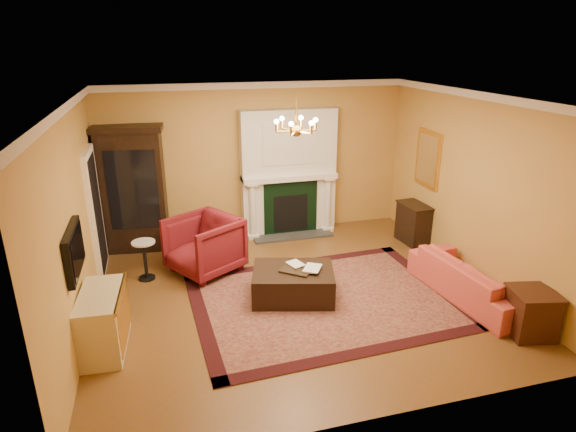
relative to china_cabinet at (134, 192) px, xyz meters
name	(u,v)px	position (x,y,z in m)	size (l,w,h in m)	color
floor	(295,295)	(2.36, -2.49, -1.12)	(6.00, 5.50, 0.02)	brown
ceiling	(296,97)	(2.36, -2.49, 1.90)	(6.00, 5.50, 0.02)	white
wall_back	(257,160)	(2.36, 0.27, 0.39)	(6.00, 0.02, 3.00)	gold
wall_front	(378,294)	(2.36, -5.25, 0.39)	(6.00, 0.02, 3.00)	gold
wall_left	(74,222)	(-0.65, -2.49, 0.39)	(0.02, 5.50, 3.00)	gold
wall_right	(475,187)	(5.37, -2.49, 0.39)	(0.02, 5.50, 3.00)	gold
fireplace	(289,175)	(2.96, 0.08, 0.08)	(1.90, 0.70, 2.50)	silver
crown_molding	(279,95)	(2.36, -1.53, 1.83)	(6.00, 5.50, 0.12)	silver
doorway	(96,213)	(-0.59, -0.79, -0.07)	(0.08, 1.05, 2.10)	white
tv_panel	(74,251)	(-0.58, -3.09, 0.24)	(0.09, 0.95, 0.58)	black
gilt_mirror	(428,159)	(5.33, -1.09, 0.54)	(0.06, 0.76, 1.05)	gold
chandelier	(296,127)	(2.36, -2.49, 1.50)	(0.63, 0.55, 0.53)	#B78632
oriental_rug	(324,300)	(2.73, -2.80, -1.10)	(3.90, 2.93, 0.02)	#440E16
china_cabinet	(134,192)	(0.00, 0.00, 0.00)	(1.11, 0.51, 2.23)	black
wingback_armchair	(204,242)	(1.10, -1.32, -0.58)	(1.04, 0.97, 1.07)	maroon
pedestal_table	(145,257)	(0.13, -1.35, -0.72)	(0.38, 0.38, 0.67)	black
commode	(103,321)	(-0.37, -3.19, -0.72)	(0.50, 1.05, 0.78)	beige
coral_sofa	(472,273)	(4.93, -3.28, -0.70)	(2.11, 0.62, 0.82)	#B93E3A
end_table	(531,314)	(5.08, -4.36, -0.81)	(0.53, 0.53, 0.61)	#3C1A10
console_table	(413,224)	(5.14, -1.11, -0.74)	(0.39, 0.68, 0.75)	black
leather_ottoman	(293,283)	(2.30, -2.58, -0.87)	(1.21, 0.88, 0.45)	black
ottoman_tray	(297,270)	(2.35, -2.62, -0.63)	(0.45, 0.35, 0.03)	black
book_a	(290,258)	(2.27, -2.51, -0.48)	(0.20, 0.03, 0.27)	gray
book_b	(305,258)	(2.47, -2.62, -0.46)	(0.23, 0.02, 0.32)	gray
topiary_left	(249,165)	(2.17, 0.04, 0.35)	(0.16, 0.16, 0.43)	gray
topiary_right	(320,160)	(3.60, 0.04, 0.37)	(0.17, 0.17, 0.46)	gray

